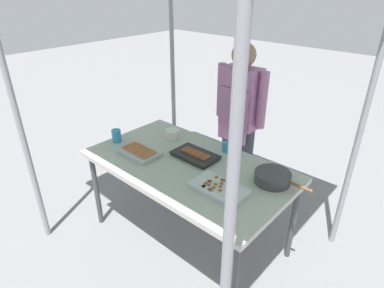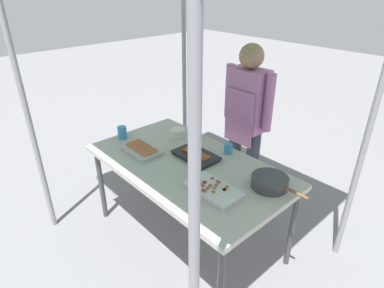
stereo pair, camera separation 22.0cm
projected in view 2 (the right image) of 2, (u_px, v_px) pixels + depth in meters
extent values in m
plane|color=slate|center=(188.00, 237.00, 2.83)|extent=(18.00, 18.00, 0.00)
cube|color=#B7B2A8|center=(187.00, 165.00, 2.50)|extent=(1.60, 0.90, 0.04)
cylinder|color=#3F3F44|center=(101.00, 185.00, 2.93)|extent=(0.04, 0.04, 0.71)
cylinder|color=#3F3F44|center=(220.00, 288.00, 1.95)|extent=(0.04, 0.04, 0.71)
cylinder|color=#3F3F44|center=(169.00, 156.00, 3.39)|extent=(0.04, 0.04, 0.71)
cylinder|color=#3F3F44|center=(292.00, 228.00, 2.42)|extent=(0.04, 0.04, 0.71)
cylinder|color=gray|center=(26.00, 109.00, 2.46)|extent=(0.04, 0.04, 2.26)
cylinder|color=gray|center=(194.00, 245.00, 1.21)|extent=(0.04, 0.04, 2.26)
cylinder|color=gray|center=(184.00, 72.00, 3.42)|extent=(0.04, 0.04, 2.26)
cylinder|color=gray|center=(370.00, 127.00, 2.17)|extent=(0.04, 0.04, 2.26)
cube|color=#ADADB2|center=(142.00, 151.00, 2.65)|extent=(0.33, 0.21, 0.02)
cube|color=#ADADB2|center=(142.00, 149.00, 2.64)|extent=(0.34, 0.22, 0.01)
cylinder|color=#B7663D|center=(133.00, 143.00, 2.72)|extent=(0.03, 0.13, 0.03)
cylinder|color=#B7663D|center=(135.00, 144.00, 2.70)|extent=(0.03, 0.13, 0.03)
cylinder|color=#B7663D|center=(138.00, 146.00, 2.68)|extent=(0.03, 0.13, 0.03)
cylinder|color=#B7663D|center=(140.00, 147.00, 2.65)|extent=(0.03, 0.13, 0.03)
cylinder|color=#B7663D|center=(143.00, 149.00, 2.63)|extent=(0.03, 0.13, 0.03)
cylinder|color=#B7663D|center=(145.00, 150.00, 2.60)|extent=(0.03, 0.13, 0.03)
cylinder|color=#B7663D|center=(148.00, 152.00, 2.58)|extent=(0.03, 0.13, 0.03)
cylinder|color=#B7663D|center=(150.00, 153.00, 2.56)|extent=(0.03, 0.13, 0.03)
cube|color=silver|center=(213.00, 190.00, 2.16)|extent=(0.37, 0.20, 0.02)
cube|color=silver|center=(213.00, 188.00, 2.15)|extent=(0.38, 0.22, 0.01)
cylinder|color=tan|center=(206.00, 192.00, 2.10)|extent=(0.25, 0.01, 0.01)
cube|color=#9E512D|center=(203.00, 191.00, 2.12)|extent=(0.02, 0.02, 0.02)
cube|color=#9E512D|center=(205.00, 192.00, 2.11)|extent=(0.02, 0.02, 0.02)
cube|color=#9E512D|center=(198.00, 188.00, 2.15)|extent=(0.02, 0.02, 0.02)
cube|color=#9E512D|center=(198.00, 187.00, 2.15)|extent=(0.02, 0.02, 0.02)
cylinder|color=tan|center=(209.00, 190.00, 2.13)|extent=(0.25, 0.01, 0.01)
cube|color=#9E512D|center=(213.00, 192.00, 2.10)|extent=(0.02, 0.02, 0.02)
cube|color=#9E512D|center=(208.00, 189.00, 2.14)|extent=(0.02, 0.02, 0.02)
cube|color=#9E512D|center=(200.00, 185.00, 2.18)|extent=(0.02, 0.02, 0.02)
cube|color=#9E512D|center=(203.00, 186.00, 2.16)|extent=(0.02, 0.02, 0.02)
cylinder|color=tan|center=(213.00, 188.00, 2.15)|extent=(0.25, 0.01, 0.01)
cube|color=#9E512D|center=(214.00, 189.00, 2.14)|extent=(0.02, 0.02, 0.02)
cube|color=#9E512D|center=(205.00, 183.00, 2.20)|extent=(0.02, 0.02, 0.02)
cube|color=#9E512D|center=(204.00, 183.00, 2.20)|extent=(0.02, 0.02, 0.02)
cube|color=#9E512D|center=(210.00, 186.00, 2.17)|extent=(0.02, 0.02, 0.02)
cylinder|color=tan|center=(217.00, 186.00, 2.17)|extent=(0.25, 0.01, 0.01)
cube|color=#9E512D|center=(216.00, 185.00, 2.17)|extent=(0.02, 0.02, 0.02)
cube|color=#9E512D|center=(224.00, 190.00, 2.12)|extent=(0.02, 0.02, 0.02)
cube|color=#9E512D|center=(225.00, 190.00, 2.12)|extent=(0.02, 0.02, 0.02)
cylinder|color=tan|center=(221.00, 184.00, 2.19)|extent=(0.25, 0.01, 0.01)
cube|color=#9E512D|center=(217.00, 182.00, 2.21)|extent=(0.02, 0.02, 0.02)
cube|color=#9E512D|center=(227.00, 187.00, 2.15)|extent=(0.02, 0.02, 0.02)
cube|color=#9E512D|center=(219.00, 183.00, 2.20)|extent=(0.02, 0.02, 0.02)
cube|color=#9E512D|center=(212.00, 179.00, 2.24)|extent=(0.02, 0.02, 0.02)
cube|color=black|center=(196.00, 156.00, 2.57)|extent=(0.35, 0.21, 0.02)
cube|color=black|center=(196.00, 155.00, 2.56)|extent=(0.36, 0.22, 0.01)
cylinder|color=#9E512D|center=(187.00, 149.00, 2.63)|extent=(0.03, 0.08, 0.03)
cylinder|color=#9E512D|center=(189.00, 150.00, 2.61)|extent=(0.03, 0.08, 0.03)
cylinder|color=#9E512D|center=(192.00, 152.00, 2.59)|extent=(0.03, 0.08, 0.03)
cylinder|color=#9E512D|center=(195.00, 153.00, 2.57)|extent=(0.03, 0.08, 0.03)
cylinder|color=#9E512D|center=(197.00, 154.00, 2.54)|extent=(0.03, 0.08, 0.03)
cylinder|color=#9E512D|center=(200.00, 156.00, 2.52)|extent=(0.03, 0.08, 0.03)
cylinder|color=#9E512D|center=(203.00, 157.00, 2.50)|extent=(0.03, 0.08, 0.03)
cylinder|color=#9E512D|center=(206.00, 159.00, 2.48)|extent=(0.03, 0.08, 0.03)
cylinder|color=#38383A|center=(270.00, 182.00, 2.20)|extent=(0.25, 0.25, 0.08)
cylinder|color=brown|center=(297.00, 193.00, 2.05)|extent=(0.16, 0.02, 0.02)
cylinder|color=#386B33|center=(270.00, 178.00, 2.18)|extent=(0.23, 0.23, 0.01)
cylinder|color=silver|center=(177.00, 133.00, 2.90)|extent=(0.13, 0.13, 0.07)
cylinder|color=#338CBF|center=(122.00, 133.00, 2.86)|extent=(0.08, 0.08, 0.11)
cylinder|color=#338CBF|center=(228.00, 149.00, 2.62)|extent=(0.07, 0.07, 0.08)
cylinder|color=#333842|center=(234.00, 160.00, 3.24)|extent=(0.12, 0.12, 0.78)
cylinder|color=#333842|center=(251.00, 169.00, 3.10)|extent=(0.12, 0.12, 0.78)
cube|color=#B26B9E|center=(248.00, 100.00, 2.86)|extent=(0.34, 0.20, 0.55)
cube|color=#B26B9E|center=(239.00, 118.00, 2.86)|extent=(0.30, 0.02, 0.50)
cylinder|color=#B26B9E|center=(230.00, 91.00, 2.99)|extent=(0.08, 0.08, 0.50)
cylinder|color=#B26B9E|center=(269.00, 103.00, 2.70)|extent=(0.08, 0.08, 0.50)
sphere|color=#9E7256|center=(252.00, 56.00, 2.69)|extent=(0.21, 0.21, 0.21)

